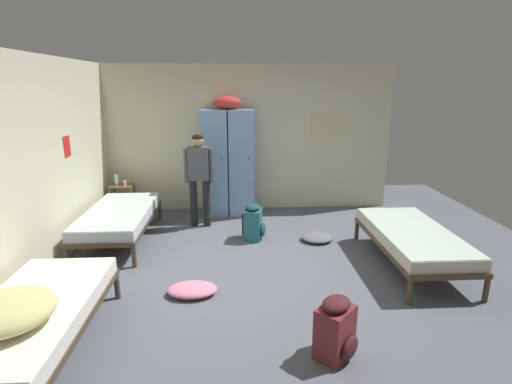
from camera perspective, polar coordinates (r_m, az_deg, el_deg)
The scene contains 15 objects.
ground_plane at distance 5.07m, azimuth 0.17°, elevation -11.20°, with size 8.32×8.32×0.00m, color #565B66.
room_backdrop at distance 6.01m, azimuth -12.93°, elevation 5.74°, with size 5.18×5.26×2.61m.
locker_bank at distance 6.97m, azimuth -4.03°, elevation 4.57°, with size 0.90×0.55×2.07m.
shelf_unit at distance 7.31m, azimuth -18.66°, elevation -0.74°, with size 0.38×0.30×0.57m.
bed_left_rear at distance 6.17m, azimuth -19.18°, elevation -3.34°, with size 0.90×1.90×0.49m.
bed_right at distance 5.42m, azimuth 21.65°, elevation -6.13°, with size 0.90×1.90×0.49m.
bed_left_front at distance 3.95m, azimuth -29.55°, elevation -15.33°, with size 0.90×1.90×0.49m.
bedding_heap at distance 3.64m, azimuth -32.29°, elevation -14.32°, with size 0.69×0.69×0.23m.
person_traveler at distance 6.38m, azimuth -8.22°, elevation 2.88°, with size 0.48×0.22×1.51m.
water_bottle at distance 7.27m, azimuth -19.45°, elevation 1.78°, with size 0.08×0.08×0.23m.
lotion_bottle at distance 7.18m, azimuth -18.40°, elevation 1.33°, with size 0.05×0.05×0.13m.
backpack_maroon at distance 3.60m, azimuth 11.47°, elevation -18.87°, with size 0.42×0.42×0.55m.
backpack_teal at distance 5.94m, azimuth -0.35°, elevation -4.41°, with size 0.38×0.36×0.55m.
clothes_pile_grey at distance 6.01m, azimuth 8.79°, elevation -6.51°, with size 0.47×0.42×0.10m.
clothes_pile_pink at distance 4.57m, azimuth -9.20°, elevation -13.74°, with size 0.55×0.38×0.12m.
Camera 1 is at (-0.27, -4.53, 2.26)m, focal length 27.71 mm.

